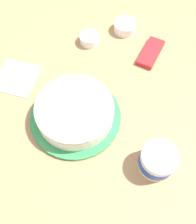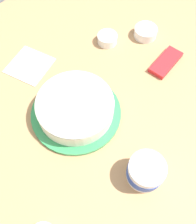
{
  "view_description": "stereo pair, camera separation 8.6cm",
  "coord_description": "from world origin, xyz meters",
  "px_view_note": "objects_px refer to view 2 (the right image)",
  "views": [
    {
      "loc": [
        0.38,
        0.18,
        0.79
      ],
      "look_at": [
        0.02,
        -0.03,
        0.04
      ],
      "focal_mm": 40.97,
      "sensor_mm": 36.0,
      "label": 1
    },
    {
      "loc": [
        0.33,
        0.25,
        0.79
      ],
      "look_at": [
        0.02,
        -0.03,
        0.04
      ],
      "focal_mm": 40.97,
      "sensor_mm": 36.0,
      "label": 2
    }
  ],
  "objects_px": {
    "sprinkle_bowl_blue": "(146,32)",
    "candy_box_lower": "(166,62)",
    "frosted_cake": "(75,108)",
    "paper_napkin": "(30,65)",
    "frosting_tub": "(146,171)",
    "sprinkle_bowl_pink": "(107,38)"
  },
  "relations": [
    {
      "from": "sprinkle_bowl_blue",
      "to": "candy_box_lower",
      "type": "distance_m",
      "value": 0.17
    },
    {
      "from": "sprinkle_bowl_pink",
      "to": "candy_box_lower",
      "type": "relative_size",
      "value": 0.53
    },
    {
      "from": "frosting_tub",
      "to": "sprinkle_bowl_blue",
      "type": "relative_size",
      "value": 1.19
    },
    {
      "from": "candy_box_lower",
      "to": "sprinkle_bowl_pink",
      "type": "bearing_deg",
      "value": -78.17
    },
    {
      "from": "sprinkle_bowl_blue",
      "to": "paper_napkin",
      "type": "xyz_separation_m",
      "value": [
        0.43,
        -0.23,
        -0.02
      ]
    },
    {
      "from": "sprinkle_bowl_pink",
      "to": "frosting_tub",
      "type": "bearing_deg",
      "value": 53.11
    },
    {
      "from": "sprinkle_bowl_pink",
      "to": "candy_box_lower",
      "type": "height_order",
      "value": "sprinkle_bowl_pink"
    },
    {
      "from": "frosted_cake",
      "to": "sprinkle_bowl_pink",
      "type": "height_order",
      "value": "frosted_cake"
    },
    {
      "from": "frosted_cake",
      "to": "paper_napkin",
      "type": "relative_size",
      "value": 2.09
    },
    {
      "from": "sprinkle_bowl_pink",
      "to": "sprinkle_bowl_blue",
      "type": "xyz_separation_m",
      "value": [
        -0.13,
        0.09,
        0.0
      ]
    },
    {
      "from": "frosting_tub",
      "to": "sprinkle_bowl_blue",
      "type": "height_order",
      "value": "frosting_tub"
    },
    {
      "from": "frosted_cake",
      "to": "sprinkle_bowl_pink",
      "type": "relative_size",
      "value": 3.87
    },
    {
      "from": "frosted_cake",
      "to": "paper_napkin",
      "type": "bearing_deg",
      "value": -95.54
    },
    {
      "from": "sprinkle_bowl_blue",
      "to": "candy_box_lower",
      "type": "height_order",
      "value": "sprinkle_bowl_blue"
    },
    {
      "from": "frosted_cake",
      "to": "sprinkle_bowl_blue",
      "type": "bearing_deg",
      "value": -173.47
    },
    {
      "from": "sprinkle_bowl_blue",
      "to": "candy_box_lower",
      "type": "relative_size",
      "value": 0.62
    },
    {
      "from": "paper_napkin",
      "to": "sprinkle_bowl_pink",
      "type": "bearing_deg",
      "value": 154.98
    },
    {
      "from": "frosting_tub",
      "to": "sprinkle_bowl_pink",
      "type": "xyz_separation_m",
      "value": [
        -0.34,
        -0.45,
        -0.02
      ]
    },
    {
      "from": "frosted_cake",
      "to": "paper_napkin",
      "type": "xyz_separation_m",
      "value": [
        -0.03,
        -0.29,
        -0.04
      ]
    },
    {
      "from": "sprinkle_bowl_blue",
      "to": "frosted_cake",
      "type": "bearing_deg",
      "value": 6.53
    },
    {
      "from": "frosting_tub",
      "to": "sprinkle_bowl_pink",
      "type": "distance_m",
      "value": 0.57
    },
    {
      "from": "sprinkle_bowl_pink",
      "to": "candy_box_lower",
      "type": "distance_m",
      "value": 0.26
    }
  ]
}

